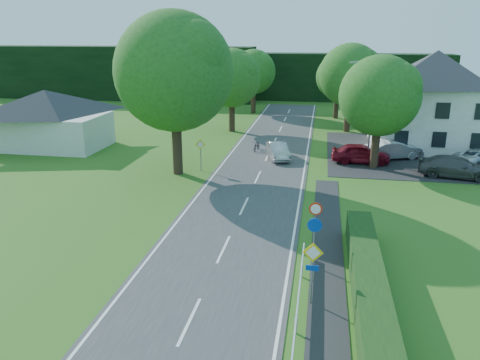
% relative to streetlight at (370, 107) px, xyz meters
% --- Properties ---
extents(road, '(7.00, 80.00, 0.04)m').
position_rel_streetlight_xyz_m(road, '(-8.06, -10.00, -4.44)').
color(road, '#373739').
rests_on(road, ground).
extents(parking_pad, '(14.00, 16.00, 0.04)m').
position_rel_streetlight_xyz_m(parking_pad, '(3.94, 3.00, -4.44)').
color(parking_pad, '#242427').
rests_on(parking_pad, ground).
extents(line_edge_left, '(0.12, 80.00, 0.01)m').
position_rel_streetlight_xyz_m(line_edge_left, '(-11.31, -10.00, -4.42)').
color(line_edge_left, white).
rests_on(line_edge_left, road).
extents(line_edge_right, '(0.12, 80.00, 0.01)m').
position_rel_streetlight_xyz_m(line_edge_right, '(-4.81, -10.00, -4.42)').
color(line_edge_right, white).
rests_on(line_edge_right, road).
extents(line_centre, '(0.12, 80.00, 0.01)m').
position_rel_streetlight_xyz_m(line_centre, '(-8.06, -10.00, -4.42)').
color(line_centre, white).
rests_on(line_centre, road).
extents(tree_main, '(9.40, 9.40, 11.64)m').
position_rel_streetlight_xyz_m(tree_main, '(-14.06, -6.00, 1.36)').
color(tree_main, '#1F5018').
rests_on(tree_main, ground).
extents(tree_left_far, '(7.00, 7.00, 8.58)m').
position_rel_streetlight_xyz_m(tree_left_far, '(-13.06, 10.00, -0.17)').
color(tree_left_far, '#1F5018').
rests_on(tree_left_far, ground).
extents(tree_right_far, '(7.40, 7.40, 9.09)m').
position_rel_streetlight_xyz_m(tree_right_far, '(-1.06, 12.00, 0.08)').
color(tree_right_far, '#1F5018').
rests_on(tree_right_far, ground).
extents(tree_left_back, '(6.60, 6.60, 8.07)m').
position_rel_streetlight_xyz_m(tree_left_back, '(-12.56, 22.00, -0.43)').
color(tree_left_back, '#1F5018').
rests_on(tree_left_back, ground).
extents(tree_right_back, '(6.20, 6.20, 7.56)m').
position_rel_streetlight_xyz_m(tree_right_back, '(-2.06, 20.00, -0.68)').
color(tree_right_back, '#1F5018').
rests_on(tree_right_back, ground).
extents(tree_right_mid, '(7.00, 7.00, 8.58)m').
position_rel_streetlight_xyz_m(tree_right_mid, '(0.44, -2.00, -0.17)').
color(tree_right_mid, '#1F5018').
rests_on(tree_right_mid, ground).
extents(treeline_left, '(44.00, 6.00, 8.00)m').
position_rel_streetlight_xyz_m(treeline_left, '(-36.06, 32.00, -0.46)').
color(treeline_left, black).
rests_on(treeline_left, ground).
extents(treeline_right, '(30.00, 5.00, 7.00)m').
position_rel_streetlight_xyz_m(treeline_right, '(-0.06, 36.00, -0.96)').
color(treeline_right, black).
rests_on(treeline_right, ground).
extents(bungalow_left, '(11.00, 6.50, 5.20)m').
position_rel_streetlight_xyz_m(bungalow_left, '(-28.06, 0.00, -1.75)').
color(bungalow_left, silver).
rests_on(bungalow_left, ground).
extents(house_white, '(10.60, 8.40, 8.60)m').
position_rel_streetlight_xyz_m(house_white, '(5.94, 6.00, -0.06)').
color(house_white, silver).
rests_on(house_white, ground).
extents(streetlight, '(2.03, 0.18, 8.00)m').
position_rel_streetlight_xyz_m(streetlight, '(0.00, 0.00, 0.00)').
color(streetlight, gray).
rests_on(streetlight, ground).
extents(sign_priority_right, '(0.78, 0.09, 2.59)m').
position_rel_streetlight_xyz_m(sign_priority_right, '(-3.76, -22.02, -2.67)').
color(sign_priority_right, gray).
rests_on(sign_priority_right, ground).
extents(sign_roundabout, '(0.64, 0.08, 2.37)m').
position_rel_streetlight_xyz_m(sign_roundabout, '(-3.76, -19.02, -2.79)').
color(sign_roundabout, gray).
rests_on(sign_roundabout, ground).
extents(sign_speed_limit, '(0.64, 0.11, 2.37)m').
position_rel_streetlight_xyz_m(sign_speed_limit, '(-3.76, -17.03, -2.70)').
color(sign_speed_limit, gray).
rests_on(sign_speed_limit, ground).
extents(sign_priority_left, '(0.78, 0.09, 2.44)m').
position_rel_streetlight_xyz_m(sign_priority_left, '(-12.56, -5.02, -2.75)').
color(sign_priority_left, gray).
rests_on(sign_priority_left, ground).
extents(moving_car, '(2.48, 4.29, 1.34)m').
position_rel_streetlight_xyz_m(moving_car, '(-7.13, -0.54, -3.76)').
color(moving_car, '#ABAAAF').
rests_on(moving_car, road).
extents(motorcycle, '(0.80, 1.73, 0.88)m').
position_rel_streetlight_xyz_m(motorcycle, '(-9.26, 1.92, -3.99)').
color(motorcycle, black).
rests_on(motorcycle, road).
extents(parked_car_red, '(4.60, 1.89, 1.56)m').
position_rel_streetlight_xyz_m(parked_car_red, '(-0.48, -0.73, -3.64)').
color(parked_car_red, maroon).
rests_on(parked_car_red, parking_pad).
extents(parked_car_silver_a, '(5.08, 3.52, 1.59)m').
position_rel_streetlight_xyz_m(parked_car_silver_a, '(2.20, 1.00, -3.63)').
color(parked_car_silver_a, '#BDBCC2').
rests_on(parked_car_silver_a, parking_pad).
extents(parked_car_grey, '(5.46, 3.10, 1.49)m').
position_rel_streetlight_xyz_m(parked_car_grey, '(5.98, -3.50, -3.68)').
color(parked_car_grey, '#454549').
rests_on(parked_car_grey, parking_pad).
extents(parasol, '(2.38, 2.40, 1.70)m').
position_rel_streetlight_xyz_m(parasol, '(2.13, 3.05, -3.57)').
color(parasol, red).
rests_on(parasol, parking_pad).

